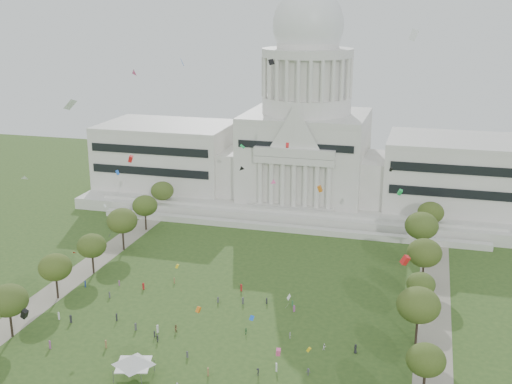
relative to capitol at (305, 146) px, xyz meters
The scene contains 27 objects.
ground 115.76m from the capitol, 90.00° to the right, with size 400.00×400.00×0.00m, color #2F4C1D.
capitol is the anchor object (origin of this frame).
path_left 98.93m from the capitol, 119.87° to the right, with size 8.00×160.00×0.04m, color gray.
path_right 98.93m from the capitol, 60.13° to the right, with size 8.00×160.00×0.04m, color gray.
row_tree_l_1 125.32m from the capitol, 110.71° to the right, with size 8.86×8.86×12.59m.
row_tree_r_1 125.12m from the capitol, 68.16° to the right, with size 7.58×7.58×10.78m.
row_tree_l_2 107.19m from the capitol, 115.07° to the right, with size 8.42×8.42×11.97m.
row_tree_r_2 106.56m from the capitol, 65.33° to the right, with size 9.55×9.55×13.58m.
row_tree_l_3 92.14m from the capitol, 118.96° to the right, with size 8.12×8.12×11.55m.
row_tree_r_3 91.98m from the capitol, 60.70° to the right, with size 7.01×7.01×9.98m.
row_tree_l_4 76.50m from the capitol, 125.78° to the right, with size 9.29×9.29×13.21m.
row_tree_r_4 78.81m from the capitol, 54.84° to the right, with size 9.19×9.19×13.06m.
row_tree_l_5 63.64m from the capitol, 136.72° to the right, with size 8.33×8.33×11.85m.
row_tree_r_5 62.67m from the capitol, 44.94° to the right, with size 9.82×9.82×13.96m.
row_tree_l_6 54.69m from the capitol, 152.45° to the right, with size 8.19×8.19×11.64m.
row_tree_r_6 54.32m from the capitol, 28.99° to the right, with size 8.42×8.42×11.97m.
event_tent 126.04m from the capitol, 94.69° to the right, with size 11.25×11.25×5.13m.
person_0 110.00m from the capitol, 72.89° to the right, with size 1.01×0.66×2.07m, color #26262B.
person_2 108.90m from the capitol, 76.41° to the right, with size 0.74×0.46×1.53m, color silver.
person_3 119.93m from the capitol, 83.31° to the right, with size 1.08×0.56×1.67m, color #26262B.
person_4 103.92m from the capitol, 86.24° to the right, with size 0.89×0.48×1.51m, color #33723F.
person_5 112.71m from the capitol, 95.89° to the right, with size 1.57×0.62×1.69m, color #4C4C51.
person_8 107.24m from the capitol, 94.99° to the right, with size 0.89×0.55×1.83m, color olive.
person_9 118.76m from the capitol, 78.35° to the right, with size 1.03×0.53×1.59m, color #4C4C51.
person_10 104.33m from the capitol, 80.56° to the right, with size 0.90×0.49×1.54m, color silver.
distant_crowd 103.15m from the capitol, 98.47° to the right, with size 59.14×40.63×1.93m.
kite_swarm 106.51m from the capitol, 88.98° to the right, with size 83.81×104.92×65.42m.
Camera 1 is at (43.63, -113.78, 72.33)m, focal length 45.00 mm.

